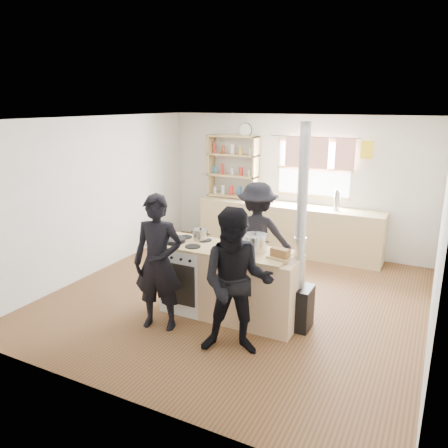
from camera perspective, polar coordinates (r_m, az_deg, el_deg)
The scene contains 14 objects.
ground at distance 6.36m, azimuth 1.69°, elevation -9.58°, with size 5.00×5.00×0.01m, color brown.
back_counter at distance 8.14m, azimuth 8.36°, elevation -0.61°, with size 3.40×0.55×0.90m, color tan.
shelving_unit at distance 8.47m, azimuth 1.14°, elevation 7.54°, with size 1.00×0.28×1.20m.
thermos at distance 7.78m, azimuth 14.51°, elevation 2.98°, with size 0.10×0.10×0.34m, color silver.
cooking_island at distance 5.66m, azimuth 0.68°, elevation -7.67°, with size 1.97×0.64×0.93m.
skillet_greens at distance 5.78m, azimuth -6.57°, elevation -2.05°, with size 0.32×0.32×0.05m.
roast_tray at distance 5.43m, azimuth 0.91°, elevation -2.97°, with size 0.34×0.32×0.08m.
stockpot_stove at distance 5.82m, azimuth -3.05°, elevation -1.38°, with size 0.21×0.21×0.17m.
stockpot_counter at distance 5.40m, azimuth 4.04°, elevation -2.44°, with size 0.31×0.31×0.23m.
bread_board at distance 5.18m, azimuth 7.36°, elevation -3.92°, with size 0.32×0.26×0.12m.
flue_heater at distance 5.40m, azimuth 9.68°, elevation -7.05°, with size 0.35×0.35×2.50m.
person_near_left at distance 5.33m, azimuth -8.59°, elevation -5.04°, with size 0.61×0.40×1.68m, color black.
person_near_right at distance 4.74m, azimuth 1.65°, elevation -7.67°, with size 0.81×0.63×1.66m, color black.
person_far at distance 6.44m, azimuth 4.36°, elevation -1.60°, with size 1.04×0.60×1.60m, color black.
Camera 1 is at (2.42, -5.22, 2.70)m, focal length 35.00 mm.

